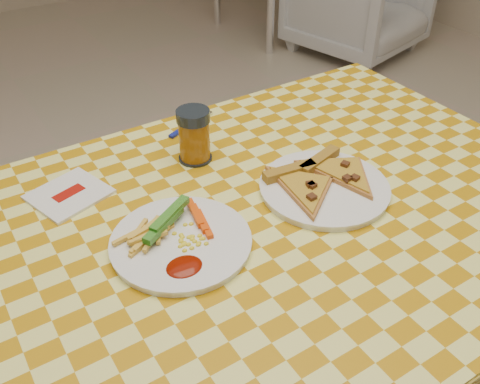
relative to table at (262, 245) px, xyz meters
name	(u,v)px	position (x,y,z in m)	size (l,w,h in m)	color
table	(262,245)	(0.00, 0.00, 0.00)	(1.28, 0.88, 0.76)	white
plate_left	(181,243)	(-0.17, 0.01, 0.08)	(0.24, 0.24, 0.01)	white
plate_right	(324,189)	(0.15, 0.00, 0.08)	(0.25, 0.25, 0.01)	white
fries_veggies	(172,233)	(-0.18, 0.02, 0.10)	(0.19, 0.17, 0.04)	#EDC94B
pizza_slices	(321,178)	(0.15, 0.02, 0.09)	(0.28, 0.25, 0.02)	#C0753B
drink_glass	(194,136)	(-0.01, 0.24, 0.13)	(0.07, 0.07, 0.12)	black
napkin	(69,194)	(-0.29, 0.26, 0.08)	(0.17, 0.16, 0.01)	white
fork	(191,123)	(0.05, 0.38, 0.08)	(0.14, 0.07, 0.01)	navy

